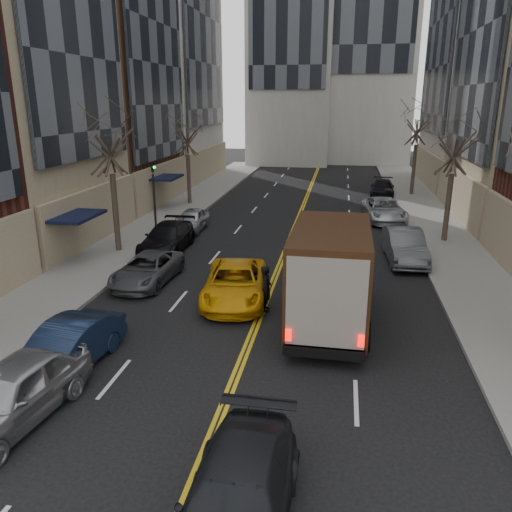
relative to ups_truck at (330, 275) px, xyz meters
The scene contains 19 objects.
sidewalk_left 18.37m from the ups_truck, 129.30° to the left, with size 4.00×66.00×0.15m, color slate.
sidewalk_right 15.64m from the ups_truck, 65.59° to the left, with size 4.00×66.00×0.15m, color slate.
tree_lf_mid 14.24m from the ups_truck, 147.87° to the left, with size 3.20×3.20×8.91m.
tree_lf_far 23.51m from the ups_truck, 119.46° to the left, with size 3.20×3.20×8.12m.
tree_rt_mid 14.30m from the ups_truck, 62.89° to the left, with size 3.20×3.20×8.32m.
tree_rt_far 28.27m from the ups_truck, 77.10° to the left, with size 3.20×3.20×9.11m.
traffic_signal 13.56m from the ups_truck, 137.49° to the left, with size 0.29×0.26×4.70m.
ups_truck is the anchor object (origin of this frame).
observer_sedan 9.83m from the ups_truck, 98.13° to the right, with size 2.07×5.03×1.46m.
taxi 4.35m from the ups_truck, 156.15° to the left, with size 2.43×5.27×1.47m, color orange.
pedestrian 2.74m from the ups_truck, 160.61° to the left, with size 0.66×0.44×1.82m, color black.
parked_lf_a 10.56m from the ups_truck, 136.96° to the right, with size 1.90×4.72×1.61m, color #9FA2A6.
parked_lf_b 9.01m from the ups_truck, 149.24° to the right, with size 1.54×4.42×1.46m, color #101B32.
parked_lf_c 8.74m from the ups_truck, 159.65° to the left, with size 2.12×4.60×1.28m, color #48494F.
parked_lf_d 11.91m from the ups_truck, 138.49° to the left, with size 2.07×5.10×1.48m, color black.
parked_lf_e 15.30m from the ups_truck, 125.60° to the left, with size 1.60×3.97×1.35m, color #AEB1B6.
parked_rt_a 8.98m from the ups_truck, 66.54° to the left, with size 1.71×4.90×1.61m, color #505358.
parked_rt_b 17.49m from the ups_truck, 79.54° to the left, with size 2.50×5.41×1.50m, color #B9BDC1.
parked_rt_c 26.78m from the ups_truck, 82.01° to the left, with size 1.92×4.72×1.37m, color black.
Camera 1 is at (2.79, -4.05, 7.84)m, focal length 35.00 mm.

